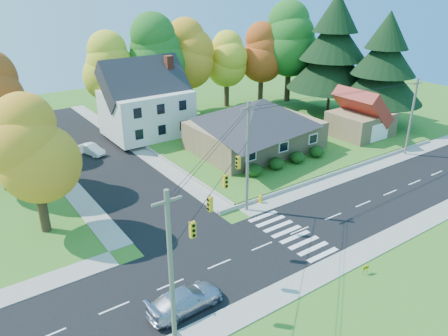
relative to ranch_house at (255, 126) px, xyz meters
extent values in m
plane|color=#3D7923|center=(-8.00, -16.00, -3.27)|extent=(120.00, 120.00, 0.00)
cube|color=black|center=(-8.00, -16.00, -3.26)|extent=(90.00, 8.00, 0.02)
cube|color=black|center=(-16.00, 10.00, -3.25)|extent=(8.00, 44.00, 0.02)
cube|color=#9C9A90|center=(-8.00, -11.00, -3.23)|extent=(90.00, 2.00, 0.08)
cube|color=#9C9A90|center=(-8.00, -21.00, -3.23)|extent=(90.00, 2.00, 0.08)
cube|color=#3D7923|center=(5.00, 5.00, -3.02)|extent=(30.00, 30.00, 0.50)
cube|color=tan|center=(0.00, 0.00, -1.17)|extent=(14.00, 10.00, 3.20)
pyramid|color=#26262B|center=(0.00, 0.00, 1.53)|extent=(14.60, 10.60, 2.20)
cube|color=silver|center=(-8.00, 12.00, 0.03)|extent=(10.00, 8.00, 5.60)
pyramid|color=#26262B|center=(-8.00, 12.00, 4.03)|extent=(10.40, 8.40, 2.40)
cube|color=brown|center=(-4.50, 12.00, 2.03)|extent=(0.90, 0.90, 9.60)
cube|color=tan|center=(14.00, -4.00, -1.27)|extent=(7.00, 6.00, 3.00)
pyramid|color=maroon|center=(14.00, -4.00, 1.03)|extent=(7.30, 6.30, 1.60)
cube|color=silver|center=(14.00, -7.05, -1.57)|extent=(3.20, 0.10, 2.20)
ellipsoid|color=#163A10|center=(-5.00, -6.20, -2.13)|extent=(1.70, 1.70, 1.27)
ellipsoid|color=#163A10|center=(-2.00, -6.20, -2.13)|extent=(1.70, 1.70, 1.27)
ellipsoid|color=#163A10|center=(1.00, -6.20, -2.13)|extent=(1.70, 1.70, 1.27)
ellipsoid|color=#163A10|center=(4.00, -6.20, -2.13)|extent=(1.70, 1.70, 1.27)
cylinder|color=#666059|center=(-22.50, -21.20, 1.73)|extent=(0.26, 0.26, 10.00)
cube|color=#666059|center=(-22.50, -21.20, 6.13)|extent=(1.60, 0.12, 0.12)
cylinder|color=#666059|center=(-9.50, -10.80, 1.73)|extent=(0.26, 0.26, 10.00)
cube|color=#666059|center=(-9.50, -10.80, 6.13)|extent=(1.60, 0.12, 0.12)
cylinder|color=#666059|center=(14.00, -10.80, 1.23)|extent=(0.26, 0.26, 9.00)
cube|color=#666059|center=(14.00, -10.80, 5.13)|extent=(1.60, 0.12, 0.12)
cube|color=gold|center=(-20.00, -19.20, 2.68)|extent=(0.34, 0.26, 1.00)
cube|color=gold|center=(-17.50, -17.20, 2.68)|extent=(0.26, 0.34, 1.00)
cube|color=gold|center=(-14.80, -15.05, 2.68)|extent=(0.34, 0.26, 1.00)
cube|color=gold|center=(-12.00, -12.80, 2.68)|extent=(0.26, 0.34, 1.00)
cylinder|color=black|center=(-16.00, -16.00, 3.33)|extent=(13.02, 10.43, 0.04)
cylinder|color=#3F2A19|center=(-10.00, 18.00, -0.07)|extent=(0.80, 0.80, 5.40)
sphere|color=gold|center=(-10.00, 18.00, 3.83)|extent=(6.72, 6.72, 6.72)
sphere|color=gold|center=(-10.00, 18.00, 5.51)|extent=(5.91, 5.91, 5.91)
sphere|color=gold|center=(-10.00, 18.00, 7.19)|extent=(5.11, 5.11, 5.11)
cylinder|color=#3F2A19|center=(-4.00, 17.00, 0.38)|extent=(0.86, 0.86, 6.30)
sphere|color=#22691F|center=(-4.00, 17.00, 4.93)|extent=(7.84, 7.84, 7.84)
sphere|color=#22691F|center=(-4.00, 17.00, 6.89)|extent=(6.90, 6.90, 6.90)
sphere|color=#22691F|center=(-4.00, 17.00, 8.85)|extent=(5.96, 5.96, 5.96)
cylinder|color=#3F2A19|center=(2.00, 18.00, 0.16)|extent=(0.83, 0.83, 5.85)
sphere|color=orange|center=(2.00, 18.00, 4.38)|extent=(7.28, 7.28, 7.28)
sphere|color=orange|center=(2.00, 18.00, 6.20)|extent=(6.41, 6.41, 6.41)
sphere|color=orange|center=(2.00, 18.00, 8.02)|extent=(5.53, 5.53, 5.53)
cylinder|color=#3F2A19|center=(8.00, 17.00, -0.29)|extent=(0.77, 0.77, 4.95)
sphere|color=gold|center=(8.00, 17.00, 3.28)|extent=(6.16, 6.16, 6.16)
sphere|color=gold|center=(8.00, 17.00, 4.82)|extent=(5.42, 5.42, 5.42)
sphere|color=gold|center=(8.00, 17.00, 6.36)|extent=(4.68, 4.68, 4.68)
cylinder|color=#3F2A19|center=(14.00, 16.00, -0.07)|extent=(0.80, 0.80, 5.40)
sphere|color=#B04516|center=(14.00, 16.00, 3.83)|extent=(6.72, 6.72, 6.72)
sphere|color=#B04516|center=(14.00, 16.00, 5.51)|extent=(5.91, 5.91, 5.91)
sphere|color=#B04516|center=(14.00, 16.00, 7.19)|extent=(5.11, 5.11, 5.11)
cylinder|color=#3F2A19|center=(18.00, 14.00, 0.61)|extent=(0.89, 0.89, 6.75)
sphere|color=#22691F|center=(18.00, 14.00, 5.48)|extent=(8.40, 8.40, 8.40)
sphere|color=#22691F|center=(18.00, 14.00, 7.58)|extent=(7.39, 7.39, 7.39)
sphere|color=#22691F|center=(18.00, 14.00, 9.68)|extent=(6.38, 6.38, 6.38)
cylinder|color=#3F2A19|center=(19.00, 6.00, -1.33)|extent=(0.40, 0.40, 2.88)
cone|color=black|center=(19.00, 6.00, 4.11)|extent=(12.80, 12.80, 6.72)
cone|color=black|center=(19.00, 6.00, 7.95)|extent=(9.60, 9.60, 6.08)
cone|color=black|center=(19.00, 6.00, 11.47)|extent=(6.40, 6.40, 5.44)
cylinder|color=#3F2A19|center=(20.00, -2.00, -1.51)|extent=(0.40, 0.40, 2.52)
cone|color=black|center=(20.00, -2.00, 3.25)|extent=(11.20, 11.20, 5.88)
cone|color=black|center=(20.00, -2.00, 6.61)|extent=(8.40, 8.40, 5.32)
cone|color=black|center=(20.00, -2.00, 9.69)|extent=(5.60, 5.60, 4.76)
cylinder|color=#3F2A19|center=(-25.00, -4.00, -0.79)|extent=(0.77, 0.77, 4.95)
sphere|color=orange|center=(-25.00, -4.00, 2.78)|extent=(6.16, 6.16, 6.16)
sphere|color=orange|center=(-25.00, -4.00, 4.32)|extent=(5.42, 5.42, 5.42)
sphere|color=orange|center=(-25.00, -4.00, 5.86)|extent=(4.68, 4.68, 4.68)
cylinder|color=#3F2A19|center=(-26.00, 6.00, -0.34)|extent=(0.83, 0.83, 5.85)
imported|color=#B3B7CB|center=(-20.35, -18.64, -2.52)|extent=(5.11, 2.31, 1.45)
imported|color=silver|center=(-16.14, 10.25, -2.63)|extent=(2.34, 3.95, 1.23)
cylinder|color=yellow|center=(-7.63, -10.44, -3.21)|extent=(0.38, 0.38, 0.11)
cylinder|color=yellow|center=(-7.63, -10.44, -2.89)|extent=(0.26, 0.26, 0.59)
sphere|color=yellow|center=(-7.63, -10.44, -2.54)|extent=(0.28, 0.28, 0.28)
cylinder|color=yellow|center=(-7.63, -10.44, -2.79)|extent=(0.50, 0.27, 0.13)
cylinder|color=black|center=(-8.42, -22.75, -3.04)|extent=(0.02, 0.02, 0.46)
cylinder|color=black|center=(-8.01, -22.75, -3.04)|extent=(0.02, 0.02, 0.46)
cube|color=yellow|center=(-8.21, -22.75, -2.76)|extent=(0.55, 0.12, 0.37)
camera|label=1|loc=(-30.71, -37.63, 15.77)|focal=35.00mm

